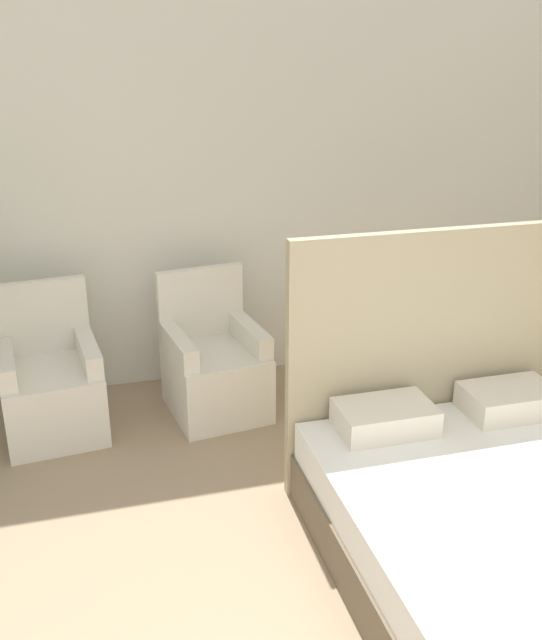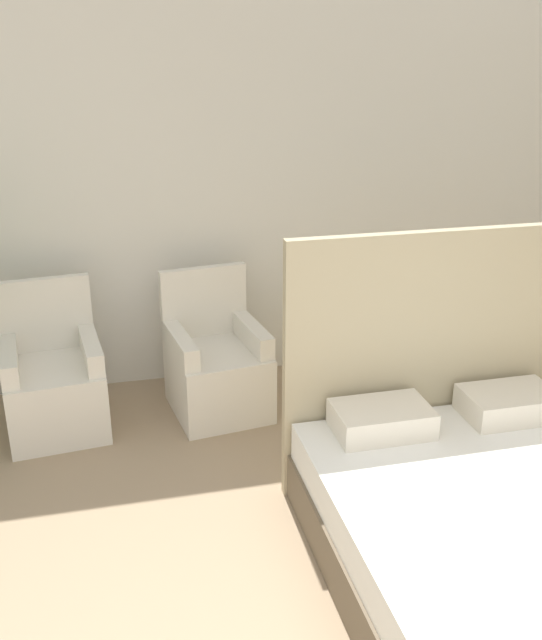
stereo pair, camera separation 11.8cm
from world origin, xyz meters
name	(u,v)px [view 1 (the left image)]	position (x,y,z in m)	size (l,w,h in m)	color
wall_back	(217,177)	(0.00, 3.77, 1.45)	(10.00, 0.06, 2.90)	silver
bed	(517,528)	(0.84, 1.23, 0.28)	(1.63, 2.04, 1.43)	brown
armchair_near_window_left	(52,390)	(-1.20, 3.18, 0.28)	(0.65, 0.69, 0.92)	silver
armchair_near_window_right	(215,371)	(-0.16, 3.18, 0.28)	(0.67, 0.71, 0.92)	silver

